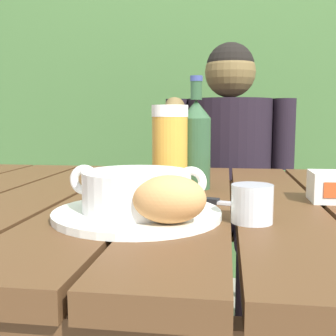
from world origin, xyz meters
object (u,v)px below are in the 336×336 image
object	(u,v)px
table_knife	(217,202)
chair_near_diner	(227,221)
bread_roll	(169,199)
water_glass_small	(252,204)
beer_glass	(170,148)
person_eating	(228,173)
soup_bowl	(137,190)
beer_bottle	(197,143)
serving_plate	(137,214)

from	to	relation	value
table_knife	chair_near_diner	bearing A→B (deg)	88.54
bread_roll	water_glass_small	size ratio (longest dim) A/B	1.77
chair_near_diner	beer_glass	distance (m)	0.96
person_eating	table_knife	world-z (taller)	person_eating
chair_near_diner	soup_bowl	size ratio (longest dim) A/B	4.11
bread_roll	beer_bottle	distance (m)	0.37
person_eating	table_knife	xyz separation A→B (m)	(-0.02, -0.80, 0.05)
beer_bottle	table_knife	distance (m)	0.20
beer_bottle	serving_plate	bearing A→B (deg)	-104.74
chair_near_diner	beer_glass	world-z (taller)	beer_glass
person_eating	table_knife	bearing A→B (deg)	-91.61
soup_bowl	bread_roll	bearing A→B (deg)	-49.40
table_knife	beer_bottle	bearing A→B (deg)	106.56
water_glass_small	person_eating	bearing A→B (deg)	92.13
serving_plate	chair_near_diner	bearing A→B (deg)	82.30
water_glass_small	beer_glass	bearing A→B (deg)	122.14
serving_plate	person_eating	bearing A→B (deg)	80.86
soup_bowl	chair_near_diner	bearing A→B (deg)	82.30
chair_near_diner	soup_bowl	bearing A→B (deg)	-97.70
chair_near_diner	serving_plate	size ratio (longest dim) A/B	3.38
beer_bottle	table_knife	xyz separation A→B (m)	(0.05, -0.17, -0.10)
person_eating	bread_roll	xyz separation A→B (m)	(-0.09, -1.00, 0.10)
beer_bottle	chair_near_diner	bearing A→B (deg)	84.84
beer_glass	beer_bottle	size ratio (longest dim) A/B	0.74
water_glass_small	table_knife	bearing A→B (deg)	113.27
serving_plate	bread_roll	world-z (taller)	bread_roll
chair_near_diner	soup_bowl	world-z (taller)	chair_near_diner
beer_bottle	water_glass_small	xyz separation A→B (m)	(0.11, -0.30, -0.08)
bread_roll	water_glass_small	world-z (taller)	bread_roll
person_eating	soup_bowl	distance (m)	0.94
beer_glass	chair_near_diner	bearing A→B (deg)	81.36
soup_bowl	beer_glass	size ratio (longest dim) A/B	1.20
serving_plate	beer_glass	xyz separation A→B (m)	(0.02, 0.25, 0.09)
person_eating	soup_bowl	world-z (taller)	person_eating
water_glass_small	soup_bowl	bearing A→B (deg)	177.60
person_eating	beer_glass	size ratio (longest dim) A/B	6.31
person_eating	table_knife	distance (m)	0.80
soup_bowl	table_knife	bearing A→B (deg)	44.76
soup_bowl	beer_bottle	world-z (taller)	beer_bottle
person_eating	beer_bottle	size ratio (longest dim) A/B	4.69
chair_near_diner	beer_bottle	distance (m)	0.92
bread_roll	table_knife	distance (m)	0.21
bread_roll	beer_glass	xyz separation A→B (m)	(-0.04, 0.33, 0.05)
person_eating	water_glass_small	xyz separation A→B (m)	(0.03, -0.93, 0.08)
bread_roll	table_knife	bearing A→B (deg)	72.44
chair_near_diner	person_eating	distance (m)	0.30
soup_bowl	water_glass_small	bearing A→B (deg)	-2.40
water_glass_small	bread_roll	bearing A→B (deg)	-151.17
table_knife	water_glass_small	bearing A→B (deg)	-66.73
beer_bottle	water_glass_small	size ratio (longest dim) A/B	3.92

